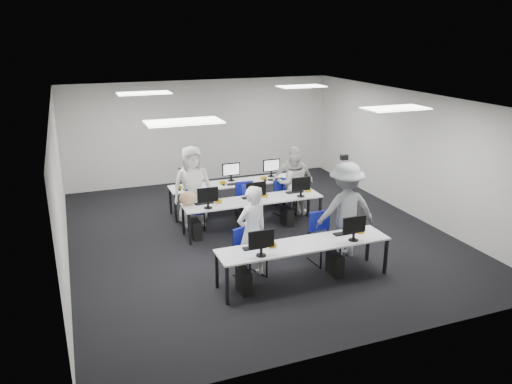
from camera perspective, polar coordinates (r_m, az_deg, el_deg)
name	(u,v)px	position (r m, az deg, el deg)	size (l,w,h in m)	color
room	(256,169)	(10.81, 0.04, 2.66)	(9.00, 9.02, 3.00)	black
ceiling_panels	(256,100)	(10.52, 0.04, 10.49)	(5.20, 4.60, 0.02)	white
desk_front	(304,246)	(9.02, 5.53, -6.19)	(3.20, 0.70, 0.73)	silver
desk_mid	(253,202)	(11.24, -0.33, -1.12)	(3.20, 0.70, 0.73)	silver
desk_back	(234,185)	(12.49, -2.59, 0.86)	(3.20, 0.70, 0.73)	silver
equipment_front	(294,265)	(9.06, 4.42, -8.28)	(2.51, 0.41, 1.19)	#0D27B2
equipment_mid	(246,216)	(11.27, -1.20, -2.81)	(2.91, 0.41, 1.19)	white
equipment_back	(241,196)	(12.66, -1.77, -0.42)	(2.91, 0.41, 1.19)	white
chair_0	(250,262)	(9.28, -0.74, -8.01)	(0.61, 0.63, 0.93)	navy
chair_1	(324,247)	(9.95, 7.75, -6.21)	(0.51, 0.55, 0.98)	navy
chair_2	(196,217)	(11.56, -6.84, -2.91)	(0.50, 0.53, 0.82)	navy
chair_3	(247,209)	(11.88, -1.07, -2.01)	(0.48, 0.52, 0.94)	navy
chair_4	(285,204)	(12.35, 3.29, -1.37)	(0.53, 0.55, 0.85)	navy
chair_5	(194,211)	(11.88, -7.07, -2.21)	(0.46, 0.50, 0.90)	navy
chair_6	(247,207)	(12.04, -1.01, -1.73)	(0.47, 0.51, 0.93)	navy
chair_7	(287,199)	(12.65, 3.59, -0.82)	(0.46, 0.50, 0.91)	navy
handbag	(188,198)	(10.93, -7.78, -0.70)	(0.38, 0.24, 0.31)	#A77E56
student_0	(252,232)	(9.05, -0.45, -4.62)	(0.64, 0.42, 1.76)	white
student_1	(293,183)	(12.25, 4.21, 0.99)	(0.76, 0.59, 1.57)	white
student_2	(193,186)	(11.58, -7.27, 0.67)	(0.92, 0.60, 1.88)	white
student_3	(293,180)	(12.26, 4.21, 1.32)	(1.00, 0.42, 1.70)	white
photographer	(345,210)	(10.04, 10.17, -2.05)	(1.25, 0.72, 1.94)	slate
dslr_camera	(344,157)	(9.90, 10.04, 3.92)	(0.14, 0.18, 0.10)	black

